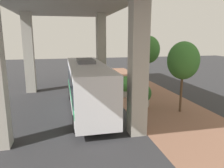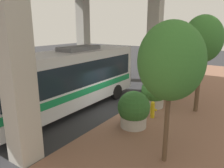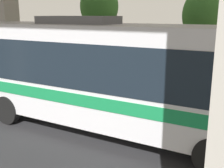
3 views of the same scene
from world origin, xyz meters
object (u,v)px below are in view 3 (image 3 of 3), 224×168
Objects in this scene: planter_back at (149,79)px; street_tree_far at (99,7)px; bus at (106,71)px; fire_hydrant at (122,82)px; planter_front at (88,72)px; street_tree_near at (206,15)px; planter_middle at (40,70)px.

street_tree_far reaches higher than planter_back.
street_tree_far reaches higher than bus.
bus is at bearing 20.86° from fire_hydrant.
fire_hydrant is at bearing 111.56° from planter_front.
street_tree_near is at bearing 92.83° from street_tree_far.
planter_back is (-4.18, -0.19, -1.11)m from bus.
planter_middle is at bearing -81.95° from planter_front.
planter_back is at bearing 62.04° from street_tree_far.
fire_hydrant is at bearing 53.54° from street_tree_far.
street_tree_near reaches higher than bus.
planter_back is (-0.30, 3.11, -0.04)m from planter_front.
planter_front is at bearing -84.59° from planter_back.
street_tree_far is at bearing -117.96° from planter_back.
planter_back is at bearing 95.41° from planter_front.
bus is 4.33m from planter_back.
street_tree_near is at bearing 120.34° from fire_hydrant.
bus is 6.24× the size of planter_middle.
bus is 5.62× the size of planter_back.
planter_front is 2.80m from planter_middle.
planter_back is at bearing -38.82° from street_tree_near.
street_tree_far reaches higher than street_tree_near.
street_tree_far reaches higher than fire_hydrant.
planter_middle reaches higher than fire_hydrant.
street_tree_far reaches higher than planter_middle.
street_tree_near is 5.72m from street_tree_far.
planter_middle is at bearing -83.34° from planter_back.
fire_hydrant is 4.49m from planter_middle.
street_tree_near is at bearing 165.55° from bus.
bus is 5.06m from fire_hydrant.
planter_middle is (0.39, -2.77, -0.07)m from planter_front.
planter_middle is at bearing -76.85° from fire_hydrant.
planter_middle is 8.79m from street_tree_near.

